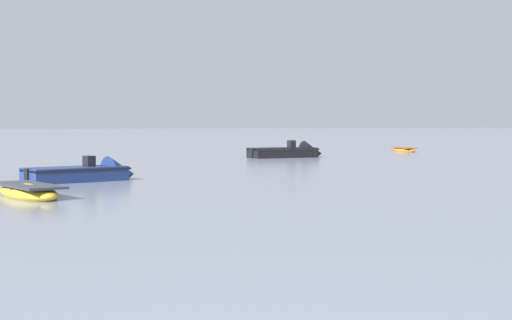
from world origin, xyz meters
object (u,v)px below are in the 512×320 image
rowboat_moored_2 (404,150)px  motorboat_moored_0 (92,175)px  rowboat_moored_0 (28,192)px  motorboat_moored_3 (293,154)px

rowboat_moored_2 → motorboat_moored_0: bearing=-51.3°
rowboat_moored_0 → motorboat_moored_3: (21.81, 29.47, 0.12)m
motorboat_moored_0 → motorboat_moored_3: (18.72, 21.53, 0.04)m
rowboat_moored_0 → motorboat_moored_0: (3.09, 7.94, 0.08)m
rowboat_moored_0 → rowboat_moored_2: rowboat_moored_0 is taller
rowboat_moored_0 → rowboat_moored_2: 53.12m
motorboat_moored_0 → rowboat_moored_2: motorboat_moored_0 is taller
rowboat_moored_2 → motorboat_moored_3: bearing=-63.5°
rowboat_moored_0 → motorboat_moored_3: size_ratio=0.70×
rowboat_moored_0 → motorboat_moored_0: motorboat_moored_0 is taller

